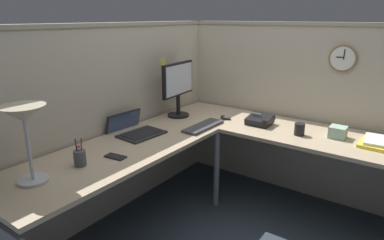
# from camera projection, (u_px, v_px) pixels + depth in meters

# --- Properties ---
(ground_plane) EXTENTS (6.80, 6.80, 0.00)m
(ground_plane) POSITION_uv_depth(u_px,v_px,m) (222.00, 218.00, 2.82)
(ground_plane) COLOR #2D3842
(cubicle_wall_back) EXTENTS (2.57, 0.12, 1.58)m
(cubicle_wall_back) POSITION_uv_depth(u_px,v_px,m) (112.00, 121.00, 2.78)
(cubicle_wall_back) COLOR #B7AD99
(cubicle_wall_back) RESTS_ON ground
(cubicle_wall_right) EXTENTS (0.12, 2.37, 1.58)m
(cubicle_wall_right) POSITION_uv_depth(u_px,v_px,m) (297.00, 110.00, 3.11)
(cubicle_wall_right) COLOR #B7AD99
(cubicle_wall_right) RESTS_ON ground
(desk) EXTENTS (2.35, 2.15, 0.73)m
(desk) POSITION_uv_depth(u_px,v_px,m) (220.00, 156.00, 2.49)
(desk) COLOR tan
(desk) RESTS_ON ground
(monitor) EXTENTS (0.46, 0.20, 0.50)m
(monitor) POSITION_uv_depth(u_px,v_px,m) (178.00, 85.00, 3.06)
(monitor) COLOR black
(monitor) RESTS_ON desk
(laptop) EXTENTS (0.36, 0.40, 0.22)m
(laptop) POSITION_uv_depth(u_px,v_px,m) (134.00, 130.00, 2.69)
(laptop) COLOR #232326
(laptop) RESTS_ON desk
(keyboard) EXTENTS (0.43, 0.15, 0.02)m
(keyboard) POSITION_uv_depth(u_px,v_px,m) (203.00, 126.00, 2.82)
(keyboard) COLOR #38383D
(keyboard) RESTS_ON desk
(computer_mouse) EXTENTS (0.06, 0.10, 0.03)m
(computer_mouse) POSITION_uv_depth(u_px,v_px,m) (225.00, 117.00, 3.05)
(computer_mouse) COLOR #38383D
(computer_mouse) RESTS_ON desk
(desk_lamp_dome) EXTENTS (0.24, 0.24, 0.44)m
(desk_lamp_dome) POSITION_uv_depth(u_px,v_px,m) (24.00, 120.00, 1.79)
(desk_lamp_dome) COLOR #B7BABF
(desk_lamp_dome) RESTS_ON desk
(pen_cup) EXTENTS (0.08, 0.08, 0.18)m
(pen_cup) POSITION_uv_depth(u_px,v_px,m) (80.00, 158.00, 2.09)
(pen_cup) COLOR #4C4C51
(pen_cup) RESTS_ON desk
(cell_phone) EXTENTS (0.09, 0.15, 0.01)m
(cell_phone) POSITION_uv_depth(u_px,v_px,m) (115.00, 157.00, 2.22)
(cell_phone) COLOR black
(cell_phone) RESTS_ON desk
(office_phone) EXTENTS (0.19, 0.21, 0.11)m
(office_phone) POSITION_uv_depth(u_px,v_px,m) (260.00, 120.00, 2.88)
(office_phone) COLOR black
(office_phone) RESTS_ON desk
(book_stack) EXTENTS (0.30, 0.23, 0.04)m
(book_stack) POSITION_uv_depth(u_px,v_px,m) (378.00, 142.00, 2.43)
(book_stack) COLOR yellow
(book_stack) RESTS_ON desk
(coffee_mug) EXTENTS (0.08, 0.08, 0.10)m
(coffee_mug) POSITION_uv_depth(u_px,v_px,m) (299.00, 129.00, 2.63)
(coffee_mug) COLOR black
(coffee_mug) RESTS_ON desk
(tissue_box) EXTENTS (0.12, 0.12, 0.09)m
(tissue_box) POSITION_uv_depth(u_px,v_px,m) (338.00, 132.00, 2.57)
(tissue_box) COLOR #8CAD99
(tissue_box) RESTS_ON desk
(wall_clock) EXTENTS (0.04, 0.22, 0.22)m
(wall_clock) POSITION_uv_depth(u_px,v_px,m) (343.00, 58.00, 2.72)
(wall_clock) COLOR olive
(pinned_note_leftmost) EXTENTS (0.07, 0.00, 0.09)m
(pinned_note_leftmost) POSITION_uv_depth(u_px,v_px,m) (163.00, 63.00, 3.10)
(pinned_note_leftmost) COLOR #EAD84C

